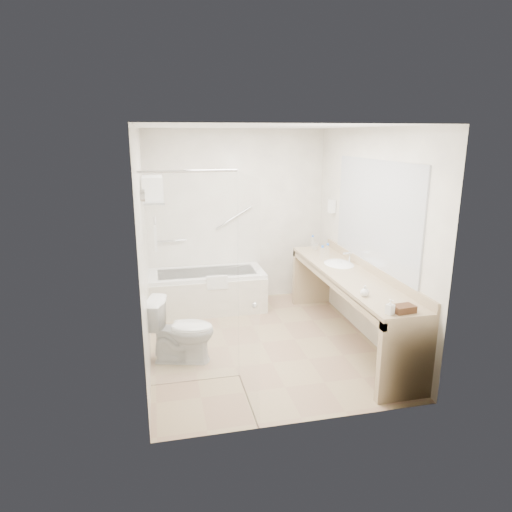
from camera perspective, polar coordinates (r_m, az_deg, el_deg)
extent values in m
plane|color=#9F8862|center=(5.57, 0.68, -10.78)|extent=(3.20, 3.20, 0.00)
cube|color=white|center=(5.02, 0.78, 15.88)|extent=(2.60, 3.20, 0.10)
cube|color=silver|center=(6.69, -2.44, 4.89)|extent=(2.60, 0.10, 2.50)
cube|color=silver|center=(3.67, 6.49, -3.73)|extent=(2.60, 0.10, 2.50)
cube|color=silver|center=(5.02, -13.87, 1.05)|extent=(0.10, 3.20, 2.50)
cube|color=silver|center=(5.59, 13.82, 2.45)|extent=(0.10, 3.20, 2.50)
cube|color=white|center=(6.53, -6.13, -4.29)|extent=(1.60, 0.70, 0.55)
cube|color=silver|center=(6.20, -5.73, -5.58)|extent=(1.60, 0.02, 0.50)
cube|color=silver|center=(6.14, -4.88, -3.30)|extent=(0.28, 0.06, 0.18)
cylinder|color=silver|center=(6.61, -10.48, 1.88)|extent=(0.40, 0.03, 0.03)
cylinder|color=silver|center=(6.64, -2.80, 4.81)|extent=(0.53, 0.03, 0.33)
cube|color=silver|center=(4.41, -7.98, -3.28)|extent=(0.90, 0.01, 2.10)
cube|color=silver|center=(4.05, -1.06, -4.83)|extent=(0.02, 0.90, 2.10)
cylinder|color=silver|center=(4.21, -8.51, 10.43)|extent=(0.90, 0.02, 0.02)
sphere|color=silver|center=(3.93, -0.18, -6.21)|extent=(0.05, 0.05, 0.05)
cylinder|color=silver|center=(3.76, -14.02, 7.34)|extent=(0.04, 0.10, 0.10)
cube|color=silver|center=(5.28, -12.70, 6.77)|extent=(0.24, 0.55, 0.02)
cylinder|color=silver|center=(5.32, -12.56, 4.43)|extent=(0.02, 0.55, 0.02)
cube|color=silver|center=(5.35, -12.47, 2.74)|extent=(0.03, 0.42, 0.32)
cube|color=silver|center=(5.27, -12.73, 7.37)|extent=(0.22, 0.40, 0.08)
cube|color=silver|center=(5.26, -12.79, 8.30)|extent=(0.22, 0.40, 0.08)
cube|color=silver|center=(5.25, -12.84, 9.23)|extent=(0.22, 0.40, 0.08)
cube|color=tan|center=(5.45, 11.64, -2.37)|extent=(0.55, 2.70, 0.05)
cube|color=tan|center=(5.54, 14.14, -1.43)|extent=(0.03, 2.70, 0.10)
cube|color=tan|center=(5.37, 9.12, -3.12)|extent=(0.04, 2.70, 0.08)
cube|color=tan|center=(4.53, 18.20, -12.31)|extent=(0.55, 0.08, 0.80)
cube|color=tan|center=(6.73, 6.94, -2.59)|extent=(0.55, 0.08, 0.80)
ellipsoid|color=white|center=(5.81, 10.31, -1.25)|extent=(0.40, 0.52, 0.14)
cylinder|color=silver|center=(5.84, 11.68, -0.12)|extent=(0.03, 0.03, 0.14)
cube|color=#ADB1B9|center=(5.40, 14.62, 5.21)|extent=(0.02, 2.00, 1.20)
cube|color=silver|center=(6.47, 9.45, 6.16)|extent=(0.08, 0.10, 0.18)
imported|color=white|center=(5.10, -9.29, -9.17)|extent=(0.80, 0.57, 0.70)
cube|color=#4F311C|center=(4.39, 17.98, -6.29)|extent=(0.21, 0.15, 0.07)
imported|color=silver|center=(4.31, 16.39, -6.60)|extent=(0.11, 0.15, 0.06)
imported|color=silver|center=(4.70, 13.44, -4.40)|extent=(0.11, 0.13, 0.09)
cylinder|color=silver|center=(6.06, 8.93, 0.58)|extent=(0.06, 0.06, 0.17)
cylinder|color=blue|center=(6.03, 8.97, 1.46)|extent=(0.03, 0.03, 0.02)
cylinder|color=silver|center=(6.53, 7.08, 1.69)|extent=(0.06, 0.06, 0.16)
cylinder|color=blue|center=(6.51, 7.11, 2.49)|extent=(0.03, 0.03, 0.02)
cylinder|color=silver|center=(5.88, 8.29, 0.21)|extent=(0.06, 0.06, 0.18)
cylinder|color=blue|center=(5.85, 8.33, 1.17)|extent=(0.03, 0.03, 0.03)
cylinder|color=silver|center=(5.70, 10.40, -0.85)|extent=(0.07, 0.07, 0.08)
cylinder|color=silver|center=(6.44, 7.42, 1.18)|extent=(0.08, 0.08, 0.10)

